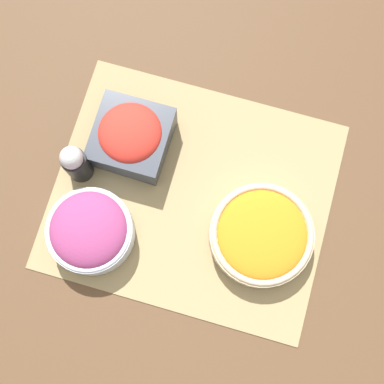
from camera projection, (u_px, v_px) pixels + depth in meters
ground_plane at (192, 196)px, 1.02m from camera, size 3.00×3.00×0.00m
placemat at (192, 196)px, 1.01m from camera, size 0.52×0.43×0.00m
tomato_bowl at (131, 136)px, 0.99m from camera, size 0.14×0.14×0.09m
carrot_bowl at (261, 235)px, 0.97m from camera, size 0.19×0.19×0.05m
onion_bowl at (90, 231)px, 0.96m from camera, size 0.16×0.16×0.08m
pepper_shaker at (76, 163)px, 0.97m from camera, size 0.05×0.05×0.11m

